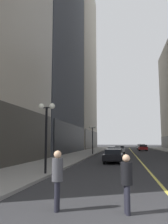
{
  "coord_description": "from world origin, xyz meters",
  "views": [
    {
      "loc": [
        -1.72,
        -5.25,
        2.08
      ],
      "look_at": [
        -8.66,
        35.7,
        7.35
      ],
      "focal_mm": 36.93,
      "sensor_mm": 36.0,
      "label": 1
    }
  ],
  "objects": [
    {
      "name": "ground_plane",
      "position": [
        0.0,
        35.0,
        0.0
      ],
      "size": [
        200.0,
        200.0,
        0.0
      ],
      "primitive_type": "plane",
      "color": "#2D2D30"
    },
    {
      "name": "car_silver",
      "position": [
        -2.41,
        36.07,
        0.72
      ],
      "size": [
        1.89,
        4.77,
        1.32
      ],
      "color": "#B7B7BC",
      "rests_on": "ground"
    },
    {
      "name": "lane_centre_stripe",
      "position": [
        0.0,
        35.0,
        0.0
      ],
      "size": [
        0.16,
        70.0,
        0.01
      ],
      "primitive_type": "cube",
      "color": "#E5D64C",
      "rests_on": "ground"
    },
    {
      "name": "car_red",
      "position": [
        2.42,
        46.73,
        0.72
      ],
      "size": [
        1.8,
        4.39,
        1.32
      ],
      "color": "#B21919",
      "rests_on": "ground"
    },
    {
      "name": "car_white",
      "position": [
        2.77,
        55.77,
        0.72
      ],
      "size": [
        2.07,
        4.3,
        1.32
      ],
      "color": "silver",
      "rests_on": "ground"
    },
    {
      "name": "car_black",
      "position": [
        -2.68,
        17.51,
        0.72
      ],
      "size": [
        1.85,
        4.15,
        1.32
      ],
      "color": "black",
      "rests_on": "ground"
    },
    {
      "name": "street_lamp_left_near",
      "position": [
        -6.4,
        8.38,
        3.26
      ],
      "size": [
        1.06,
        0.36,
        4.43
      ],
      "color": "black",
      "rests_on": "ground"
    },
    {
      "name": "car_grey",
      "position": [
        -2.83,
        25.34,
        0.72
      ],
      "size": [
        2.0,
        4.79,
        1.32
      ],
      "color": "slate",
      "rests_on": "ground"
    },
    {
      "name": "sidewalk_left",
      "position": [
        -8.25,
        35.0,
        0.07
      ],
      "size": [
        4.5,
        78.0,
        0.15
      ],
      "primitive_type": "cube",
      "color": "gray",
      "rests_on": "ground"
    },
    {
      "name": "building_left_far",
      "position": [
        -17.04,
        60.0,
        25.61
      ],
      "size": [
        13.28,
        26.0,
        51.38
      ],
      "color": "#B7AD99",
      "rests_on": "ground"
    },
    {
      "name": "street_lamp_left_far",
      "position": [
        -6.4,
        30.27,
        3.26
      ],
      "size": [
        1.06,
        0.36,
        4.43
      ],
      "color": "black",
      "rests_on": "ground"
    },
    {
      "name": "pedestrian_in_black_coat",
      "position": [
        -1.65,
        1.74,
        0.99
      ],
      "size": [
        0.41,
        0.41,
        1.69
      ],
      "color": "black",
      "rests_on": "ground"
    },
    {
      "name": "pedestrian_with_orange_bag",
      "position": [
        -3.72,
        1.69,
        1.05
      ],
      "size": [
        0.37,
        0.37,
        1.79
      ],
      "color": "black",
      "rests_on": "ground"
    }
  ]
}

